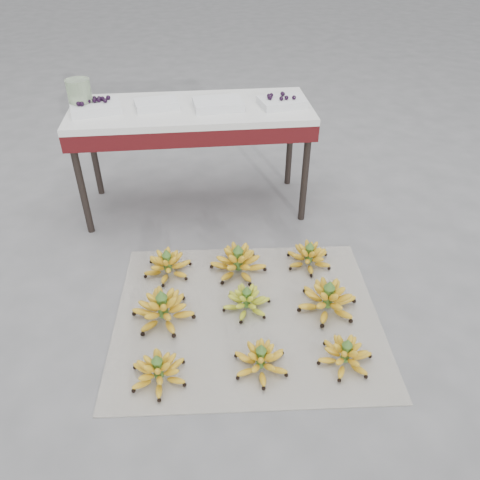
{
  "coord_description": "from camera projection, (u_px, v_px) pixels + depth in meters",
  "views": [
    {
      "loc": [
        -0.12,
        -1.6,
        1.61
      ],
      "look_at": [
        0.07,
        0.24,
        0.27
      ],
      "focal_mm": 35.0,
      "sensor_mm": 36.0,
      "label": 1
    }
  ],
  "objects": [
    {
      "name": "bunch_front_center",
      "position": [
        261.0,
        360.0,
        1.96
      ],
      "size": [
        0.24,
        0.24,
        0.15
      ],
      "rotation": [
        0.0,
        0.0,
        -0.01
      ],
      "color": "gold",
      "rests_on": "newspaper_mat"
    },
    {
      "name": "tray_left",
      "position": [
        156.0,
        104.0,
        2.65
      ],
      "size": [
        0.27,
        0.21,
        0.04
      ],
      "color": "silver",
      "rests_on": "vendor_table"
    },
    {
      "name": "vendor_table",
      "position": [
        192.0,
        119.0,
        2.72
      ],
      "size": [
        1.38,
        0.55,
        0.66
      ],
      "color": "black",
      "rests_on": "ground"
    },
    {
      "name": "tray_far_right",
      "position": [
        282.0,
        102.0,
        2.67
      ],
      "size": [
        0.28,
        0.23,
        0.06
      ],
      "color": "silver",
      "rests_on": "vendor_table"
    },
    {
      "name": "tray_right",
      "position": [
        218.0,
        104.0,
        2.64
      ],
      "size": [
        0.29,
        0.22,
        0.04
      ],
      "color": "silver",
      "rests_on": "vendor_table"
    },
    {
      "name": "bunch_back_left",
      "position": [
        168.0,
        265.0,
        2.46
      ],
      "size": [
        0.29,
        0.29,
        0.15
      ],
      "rotation": [
        0.0,
        0.0,
        0.18
      ],
      "color": "gold",
      "rests_on": "newspaper_mat"
    },
    {
      "name": "bunch_back_center",
      "position": [
        238.0,
        262.0,
        2.47
      ],
      "size": [
        0.36,
        0.36,
        0.18
      ],
      "rotation": [
        0.0,
        0.0,
        -0.26
      ],
      "color": "gold",
      "rests_on": "newspaper_mat"
    },
    {
      "name": "tray_far_left",
      "position": [
        96.0,
        107.0,
        2.6
      ],
      "size": [
        0.31,
        0.25,
        0.07
      ],
      "color": "silver",
      "rests_on": "vendor_table"
    },
    {
      "name": "glass_jar",
      "position": [
        80.0,
        95.0,
        2.59
      ],
      "size": [
        0.15,
        0.15,
        0.17
      ],
      "primitive_type": "cylinder",
      "rotation": [
        0.0,
        0.0,
        0.18
      ],
      "color": "beige",
      "rests_on": "vendor_table"
    },
    {
      "name": "bunch_front_left",
      "position": [
        158.0,
        371.0,
        1.91
      ],
      "size": [
        0.3,
        0.3,
        0.15
      ],
      "rotation": [
        0.0,
        0.0,
        0.33
      ],
      "color": "gold",
      "rests_on": "newspaper_mat"
    },
    {
      "name": "bunch_back_right",
      "position": [
        309.0,
        257.0,
        2.52
      ],
      "size": [
        0.27,
        0.27,
        0.15
      ],
      "rotation": [
        0.0,
        0.0,
        0.11
      ],
      "color": "gold",
      "rests_on": "newspaper_mat"
    },
    {
      "name": "bunch_mid_left",
      "position": [
        163.0,
        309.0,
        2.19
      ],
      "size": [
        0.37,
        0.37,
        0.18
      ],
      "rotation": [
        0.0,
        0.0,
        -0.33
      ],
      "color": "gold",
      "rests_on": "newspaper_mat"
    },
    {
      "name": "ground",
      "position": [
        230.0,
        315.0,
        2.25
      ],
      "size": [
        60.0,
        60.0,
        0.0
      ],
      "primitive_type": "plane",
      "color": "#5B5B5D",
      "rests_on": "ground"
    },
    {
      "name": "bunch_mid_right",
      "position": [
        328.0,
        299.0,
        2.24
      ],
      "size": [
        0.35,
        0.35,
        0.18
      ],
      "rotation": [
        0.0,
        0.0,
        -0.27
      ],
      "color": "gold",
      "rests_on": "newspaper_mat"
    },
    {
      "name": "bunch_mid_center",
      "position": [
        247.0,
        301.0,
        2.25
      ],
      "size": [
        0.29,
        0.29,
        0.14
      ],
      "rotation": [
        0.0,
        0.0,
        -0.3
      ],
      "color": "olive",
      "rests_on": "newspaper_mat"
    },
    {
      "name": "bunch_front_right",
      "position": [
        345.0,
        355.0,
        1.98
      ],
      "size": [
        0.29,
        0.29,
        0.14
      ],
      "rotation": [
        0.0,
        0.0,
        -0.31
      ],
      "color": "gold",
      "rests_on": "newspaper_mat"
    },
    {
      "name": "newspaper_mat",
      "position": [
        247.0,
        315.0,
        2.24
      ],
      "size": [
        1.31,
        1.13,
        0.01
      ],
      "primitive_type": "cube",
      "rotation": [
        0.0,
        0.0,
        -0.06
      ],
      "color": "white",
      "rests_on": "ground"
    }
  ]
}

